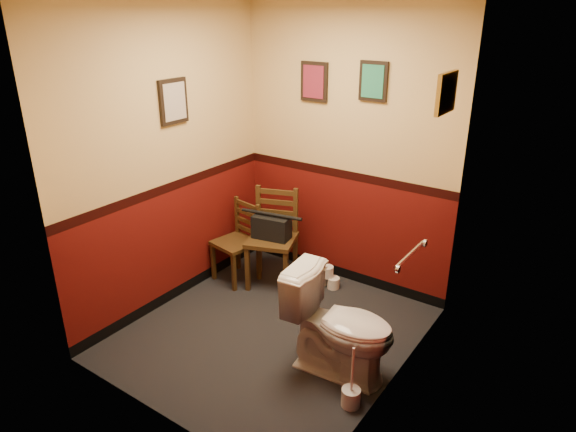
% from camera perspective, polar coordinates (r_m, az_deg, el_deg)
% --- Properties ---
extents(floor, '(2.20, 2.40, 0.00)m').
position_cam_1_polar(floor, '(4.53, -1.85, -12.80)').
color(floor, black).
rests_on(floor, ground).
extents(wall_back, '(2.20, 0.00, 2.70)m').
position_cam_1_polar(wall_back, '(4.88, 6.42, 7.32)').
color(wall_back, '#540E0B').
rests_on(wall_back, ground).
extents(wall_front, '(2.20, 0.00, 2.70)m').
position_cam_1_polar(wall_front, '(3.10, -15.47, -2.42)').
color(wall_front, '#540E0B').
rests_on(wall_front, ground).
extents(wall_left, '(0.00, 2.40, 2.70)m').
position_cam_1_polar(wall_left, '(4.62, -13.16, 6.01)').
color(wall_left, '#540E0B').
rests_on(wall_left, ground).
extents(wall_right, '(0.00, 2.40, 2.70)m').
position_cam_1_polar(wall_right, '(3.40, 12.93, 0.10)').
color(wall_right, '#540E0B').
rests_on(wall_right, ground).
extents(grab_bar, '(0.05, 0.56, 0.06)m').
position_cam_1_polar(grab_bar, '(3.79, 13.44, -4.22)').
color(grab_bar, silver).
rests_on(grab_bar, wall_right).
extents(framed_print_back_a, '(0.28, 0.04, 0.36)m').
position_cam_1_polar(framed_print_back_a, '(4.91, 2.92, 14.68)').
color(framed_print_back_a, black).
rests_on(framed_print_back_a, wall_back).
extents(framed_print_back_b, '(0.26, 0.04, 0.34)m').
position_cam_1_polar(framed_print_back_b, '(4.62, 9.46, 14.55)').
color(framed_print_back_b, black).
rests_on(framed_print_back_b, wall_back).
extents(framed_print_left, '(0.04, 0.30, 0.38)m').
position_cam_1_polar(framed_print_left, '(4.56, -12.60, 12.32)').
color(framed_print_left, black).
rests_on(framed_print_left, wall_left).
extents(framed_print_right, '(0.04, 0.34, 0.28)m').
position_cam_1_polar(framed_print_right, '(3.78, 17.17, 12.94)').
color(framed_print_right, olive).
rests_on(framed_print_right, wall_right).
extents(toilet, '(0.87, 0.54, 0.82)m').
position_cam_1_polar(toilet, '(3.90, 5.84, -12.07)').
color(toilet, white).
rests_on(toilet, floor).
extents(toilet_brush, '(0.14, 0.14, 0.49)m').
position_cam_1_polar(toilet_brush, '(3.82, 7.00, -19.24)').
color(toilet_brush, silver).
rests_on(toilet_brush, floor).
extents(chair_left, '(0.44, 0.44, 0.81)m').
position_cam_1_polar(chair_left, '(5.18, -5.57, -2.86)').
color(chair_left, '#452D14').
rests_on(chair_left, floor).
extents(chair_right, '(0.58, 0.58, 0.96)m').
position_cam_1_polar(chair_right, '(5.06, -1.69, -2.44)').
color(chair_right, '#452D14').
rests_on(chair_right, floor).
extents(handbag, '(0.39, 0.24, 0.26)m').
position_cam_1_polar(handbag, '(4.97, -1.84, -1.24)').
color(handbag, black).
rests_on(handbag, chair_right).
extents(tp_stack, '(0.25, 0.13, 0.22)m').
position_cam_1_polar(tp_stack, '(5.16, 4.41, -6.86)').
color(tp_stack, silver).
rests_on(tp_stack, floor).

